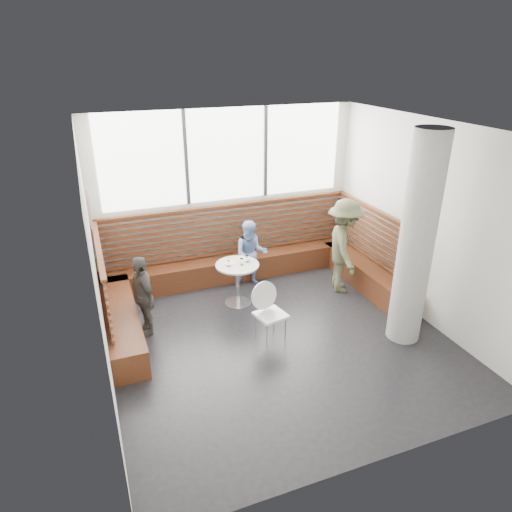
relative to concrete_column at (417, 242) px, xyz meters
name	(u,v)px	position (x,y,z in m)	size (l,w,h in m)	color
room	(281,244)	(-1.85, 0.60, 0.00)	(5.00, 5.00, 3.20)	silver
booth	(241,269)	(-1.85, 2.37, -1.19)	(5.00, 2.50, 1.44)	#482312
concrete_column	(417,242)	(0.00, 0.00, 0.00)	(0.50, 0.50, 3.20)	gray
wall_art	(89,209)	(-4.31, 1.00, 0.70)	(0.50, 0.50, 0.03)	white
cafe_table	(237,276)	(-2.09, 1.87, -1.05)	(0.75, 0.75, 0.77)	silver
cafe_chair	(269,308)	(-1.99, 0.70, -1.05)	(0.45, 0.44, 0.93)	white
adult_man	(344,246)	(-0.11, 1.69, -0.73)	(1.13, 0.65, 1.75)	#515539
child_back	(251,254)	(-1.63, 2.45, -0.96)	(0.63, 0.49, 1.29)	#7EA1DB
child_left	(143,295)	(-3.74, 1.56, -0.95)	(0.77, 0.32, 1.31)	#4C4A45
plate_near	(229,263)	(-2.21, 1.94, -0.82)	(0.20, 0.20, 0.01)	white
plate_far	(242,260)	(-1.96, 2.00, -0.82)	(0.19, 0.19, 0.01)	white
glass_left	(229,264)	(-2.25, 1.85, -0.78)	(0.06, 0.06, 0.10)	white
glass_mid	(242,262)	(-2.03, 1.83, -0.77)	(0.07, 0.07, 0.11)	white
glass_right	(248,258)	(-1.89, 1.91, -0.77)	(0.07, 0.07, 0.12)	white
menu_card	(243,269)	(-2.06, 1.65, -0.83)	(0.19, 0.13, 0.00)	#A5C64C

